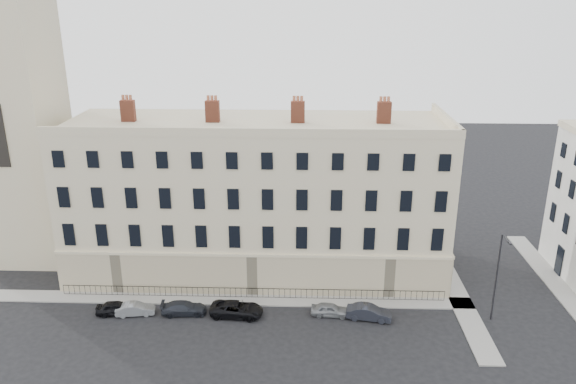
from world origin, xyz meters
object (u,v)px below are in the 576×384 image
car_e (330,310)px  streetlamp (498,274)px  car_b (135,309)px  car_d (237,309)px  car_c (184,308)px  car_a (116,308)px  car_f (369,313)px

car_e → streetlamp: (13.82, -0.25, 3.86)m
car_b → car_d: 8.83m
car_b → car_c: bearing=-95.5°
car_c → car_e: 12.74m
car_a → car_f: car_f is taller
car_e → car_d: bearing=96.5°
car_a → car_b: (1.68, -0.07, -0.04)m
car_a → streetlamp: (32.43, 0.12, 3.83)m
car_a → car_b: car_a is taller
car_a → car_c: car_a is taller
car_e → car_f: 3.34m
car_d → streetlamp: streetlamp is taller
car_a → car_c: 5.88m
car_f → car_b: bearing=99.3°
car_b → car_e: size_ratio=1.00×
car_c → streetlamp: size_ratio=0.49×
car_e → car_c: bearing=95.2°
car_d → car_e: (8.11, 0.29, -0.07)m
car_d → car_e: 8.11m
car_a → car_e: 18.61m
car_b → car_e: bearing=-97.7°
car_a → car_d: size_ratio=0.76×
car_c → car_d: 4.63m
car_b → streetlamp: bearing=-98.8°
car_b → car_f: 20.24m
streetlamp → car_a: bearing=-173.1°
car_b → car_f: (20.24, -0.03, 0.09)m
car_d → car_e: car_d is taller
car_b → streetlamp: size_ratio=0.42×
car_b → car_e: (16.93, 0.44, 0.02)m
car_f → streetlamp: size_ratio=0.48×
car_a → car_d: car_d is taller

